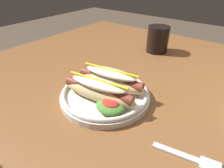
% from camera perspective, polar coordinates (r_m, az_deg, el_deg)
% --- Properties ---
extents(dining_table, '(1.27, 0.92, 0.74)m').
position_cam_1_polar(dining_table, '(0.66, 14.18, -5.69)').
color(dining_table, brown).
rests_on(dining_table, ground_plane).
extents(hot_dog_plate, '(0.23, 0.23, 0.08)m').
position_cam_1_polar(hot_dog_plate, '(0.48, -2.10, -1.96)').
color(hot_dog_plate, silver).
rests_on(hot_dog_plate, dining_table).
extents(fork, '(0.12, 0.04, 0.00)m').
position_cam_1_polar(fork, '(0.39, 22.97, -20.17)').
color(fork, silver).
rests_on(fork, dining_table).
extents(soda_cup, '(0.09, 0.09, 0.10)m').
position_cam_1_polar(soda_cup, '(0.80, 13.73, 13.08)').
color(soda_cup, black).
rests_on(soda_cup, dining_table).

